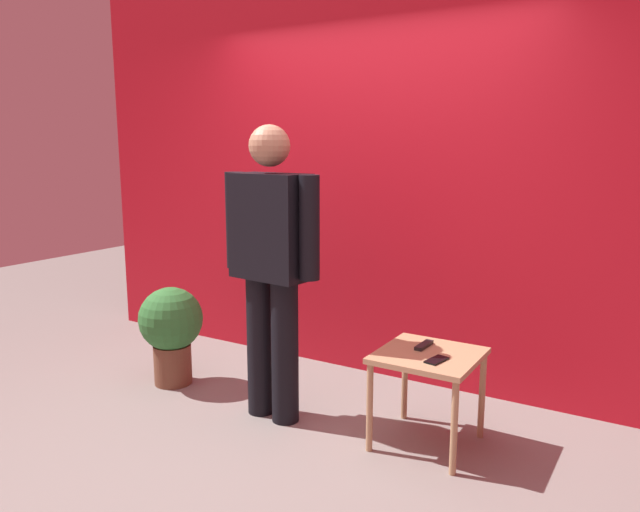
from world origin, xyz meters
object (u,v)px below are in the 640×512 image
at_px(standing_person, 271,259).
at_px(tv_remote, 424,345).
at_px(side_table, 428,366).
at_px(potted_plant, 171,327).
at_px(cell_phone, 437,360).

relative_size(standing_person, tv_remote, 10.39).
bearing_deg(side_table, potted_plant, -177.31).
distance_m(side_table, potted_plant, 1.85).
xyz_separation_m(standing_person, side_table, (0.94, 0.15, -0.53)).
xyz_separation_m(cell_phone, tv_remote, (-0.14, 0.18, 0.01)).
bearing_deg(potted_plant, standing_person, -4.16).
height_order(standing_person, cell_phone, standing_person).
xyz_separation_m(side_table, cell_phone, (0.08, -0.10, 0.08)).
bearing_deg(side_table, cell_phone, -49.93).
height_order(cell_phone, tv_remote, tv_remote).
bearing_deg(potted_plant, tv_remote, 5.41).
relative_size(cell_phone, tv_remote, 0.85).
relative_size(side_table, potted_plant, 0.78).
distance_m(cell_phone, potted_plant, 1.93).
bearing_deg(standing_person, side_table, 9.25).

